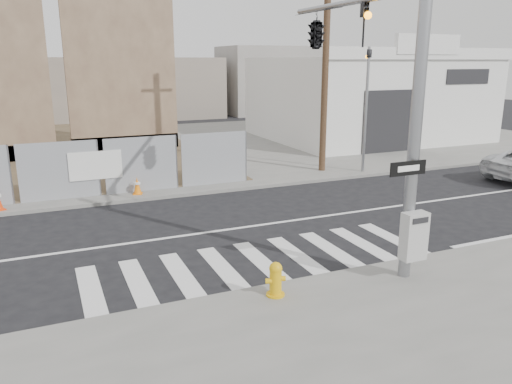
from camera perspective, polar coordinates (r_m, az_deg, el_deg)
name	(u,v)px	position (r m, az deg, el deg)	size (l,w,h in m)	color
ground	(225,230)	(14.56, -3.53, -4.36)	(100.00, 100.00, 0.00)	black
sidewalk_far	(137,151)	(27.75, -13.50, 4.62)	(50.00, 20.00, 0.12)	slate
signal_pole	(345,60)	(13.03, 10.09, 14.62)	(0.96, 5.87, 7.00)	gray
far_signal_pole	(367,92)	(21.66, 12.55, 11.05)	(0.16, 0.20, 5.60)	gray
concrete_wall_right	(123,88)	(27.38, -15.00, 11.40)	(5.50, 1.30, 8.00)	brown
auto_shop	(366,98)	(32.00, 12.48, 10.46)	(12.00, 10.20, 5.95)	silver
utility_pole_right	(326,50)	(21.55, 8.00, 15.82)	(1.60, 0.28, 10.00)	brown
fire_hydrant	(276,279)	(10.28, 2.25, -9.92)	(0.49, 0.49, 0.72)	#E2AA0C
traffic_cone_d	(137,186)	(18.37, -13.42, 0.70)	(0.39, 0.39, 0.62)	orange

